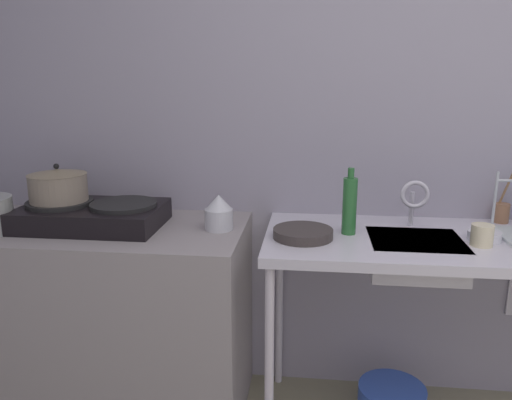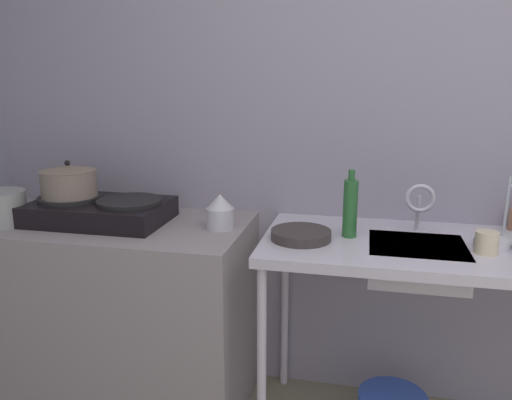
% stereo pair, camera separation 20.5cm
% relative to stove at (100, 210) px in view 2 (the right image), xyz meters
% --- Properties ---
extents(wall_back, '(5.25, 0.10, 2.77)m').
position_rel_stove_xyz_m(wall_back, '(1.52, 0.36, 0.46)').
color(wall_back, '#9792A1').
rests_on(wall_back, ground).
extents(counter_concrete, '(1.27, 0.63, 0.88)m').
position_rel_stove_xyz_m(counter_concrete, '(0.02, 0.00, -0.49)').
color(counter_concrete, gray).
rests_on(counter_concrete, ground).
extents(counter_sink, '(1.36, 0.63, 0.88)m').
position_rel_stove_xyz_m(counter_sink, '(1.43, 0.00, -0.12)').
color(counter_sink, silver).
rests_on(counter_sink, ground).
extents(stove, '(0.60, 0.38, 0.11)m').
position_rel_stove_xyz_m(stove, '(0.00, 0.00, 0.00)').
color(stove, black).
rests_on(stove, counter_concrete).
extents(pot_on_left_burner, '(0.25, 0.25, 0.16)m').
position_rel_stove_xyz_m(pot_on_left_burner, '(-0.14, 0.00, 0.13)').
color(pot_on_left_burner, gray).
rests_on(pot_on_left_burner, stove).
extents(percolator, '(0.12, 0.12, 0.15)m').
position_rel_stove_xyz_m(percolator, '(0.55, 0.02, 0.02)').
color(percolator, silver).
rests_on(percolator, counter_concrete).
extents(sink_basin, '(0.36, 0.32, 0.13)m').
position_rel_stove_xyz_m(sink_basin, '(1.36, -0.03, -0.12)').
color(sink_basin, silver).
rests_on(sink_basin, counter_sink).
extents(faucet, '(0.12, 0.07, 0.21)m').
position_rel_stove_xyz_m(faucet, '(1.37, 0.12, 0.08)').
color(faucet, silver).
rests_on(faucet, counter_sink).
extents(frying_pan, '(0.24, 0.24, 0.04)m').
position_rel_stove_xyz_m(frying_pan, '(0.91, -0.06, -0.03)').
color(frying_pan, '#38312E').
rests_on(frying_pan, counter_sink).
extents(cup_by_rack, '(0.08, 0.08, 0.08)m').
position_rel_stove_xyz_m(cup_by_rack, '(1.59, -0.08, -0.01)').
color(cup_by_rack, beige).
rests_on(cup_by_rack, counter_sink).
extents(small_bowl_on_drainboard, '(0.13, 0.13, 0.04)m').
position_rel_stove_xyz_m(small_bowl_on_drainboard, '(1.62, -0.01, -0.03)').
color(small_bowl_on_drainboard, white).
rests_on(small_bowl_on_drainboard, counter_sink).
extents(bottle_by_sink, '(0.06, 0.06, 0.27)m').
position_rel_stove_xyz_m(bottle_by_sink, '(1.09, 0.02, 0.07)').
color(bottle_by_sink, '#296730').
rests_on(bottle_by_sink, counter_sink).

